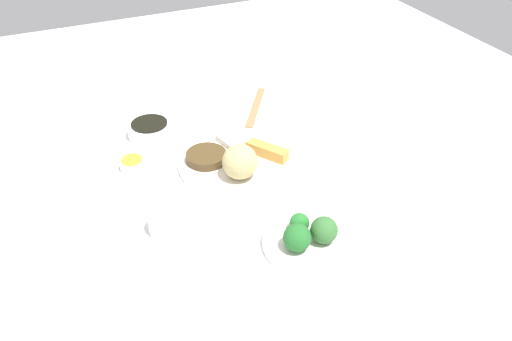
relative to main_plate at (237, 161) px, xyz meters
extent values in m
cube|color=white|center=(0.00, 0.00, -0.02)|extent=(2.20, 2.20, 0.02)
cylinder|color=white|center=(0.00, 0.00, 0.00)|extent=(0.28, 0.28, 0.02)
sphere|color=tan|center=(-0.02, -0.07, 0.05)|extent=(0.08, 0.08, 0.08)
cube|color=gold|center=(0.07, -0.02, 0.02)|extent=(0.08, 0.10, 0.03)
cube|color=beige|center=(0.02, 0.07, 0.02)|extent=(0.08, 0.08, 0.01)
cylinder|color=#49371C|center=(-0.07, 0.02, 0.02)|extent=(0.10, 0.10, 0.02)
cylinder|color=white|center=(0.03, -0.32, 0.00)|extent=(0.19, 0.19, 0.01)
sphere|color=#226728|center=(-0.01, -0.33, 0.03)|extent=(0.06, 0.06, 0.06)
sphere|color=#25732B|center=(0.02, -0.29, 0.03)|extent=(0.04, 0.04, 0.04)
sphere|color=#346A31|center=(0.05, -0.33, 0.03)|extent=(0.05, 0.05, 0.05)
cylinder|color=white|center=(-0.16, 0.21, 0.01)|extent=(0.11, 0.11, 0.04)
cylinder|color=black|center=(-0.16, 0.21, 0.03)|extent=(0.09, 0.09, 0.00)
cylinder|color=white|center=(-0.24, 0.08, 0.00)|extent=(0.06, 0.06, 0.02)
cylinder|color=yellow|center=(-0.24, 0.08, 0.02)|extent=(0.05, 0.05, 0.00)
cylinder|color=white|center=(-0.23, -0.16, 0.02)|extent=(0.07, 0.07, 0.05)
cube|color=#9E7347|center=(0.15, 0.23, 0.00)|extent=(0.14, 0.20, 0.01)
camera|label=1|loc=(-0.38, -0.96, 0.72)|focal=36.39mm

